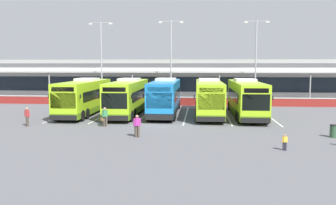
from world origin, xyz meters
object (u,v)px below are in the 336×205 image
Objects in this scene: coach_bus_left_centre at (128,98)px; lamp_post_east at (256,57)px; pedestrian_with_handbag at (105,116)px; litter_bin at (334,131)px; pedestrian_approaching_bus at (27,116)px; coach_bus_centre at (165,97)px; coach_bus_right_centre at (209,98)px; coach_bus_leftmost at (85,97)px; pedestrian_child at (285,142)px; lamp_post_centre at (171,57)px; pedestrian_in_dark_coat at (137,125)px; coach_bus_rightmost at (246,99)px; lamp_post_west at (101,57)px.

lamp_post_east is (14.82, 11.41, 4.50)m from coach_bus_left_centre.
pedestrian_with_handbag is at bearing -129.40° from lamp_post_east.
pedestrian_approaching_bus is at bearing 174.46° from litter_bin.
lamp_post_east is at bearing 44.52° from coach_bus_centre.
litter_bin is at bearing -9.25° from pedestrian_with_handbag.
coach_bus_left_centre is 19.24m from lamp_post_east.
coach_bus_leftmost is at bearing -178.51° from coach_bus_right_centre.
lamp_post_east is at bearing 85.29° from pedestrian_child.
lamp_post_centre is at bearing 123.15° from litter_bin.
pedestrian_approaching_bus is (-10.09, 3.56, 0.00)m from pedestrian_in_dark_coat.
pedestrian_approaching_bus is at bearing -138.79° from lamp_post_east.
pedestrian_in_dark_coat is (7.61, -11.14, -0.91)m from coach_bus_leftmost.
litter_bin is at bearing 4.93° from pedestrian_in_dark_coat.
lamp_post_west is at bearing 147.65° from coach_bus_rightmost.
pedestrian_approaching_bus is 0.15× the size of lamp_post_west.
lamp_post_centre is (-8.52, 10.66, 4.50)m from coach_bus_rightmost.
coach_bus_right_centre is at bearing -119.64° from lamp_post_east.
lamp_post_west is at bearing 111.78° from pedestrian_in_dark_coat.
lamp_post_west is at bearing 86.94° from pedestrian_approaching_bus.
coach_bus_left_centre is 1.11× the size of lamp_post_east.
lamp_post_west is (-1.46, 11.56, 4.50)m from coach_bus_leftmost.
coach_bus_rightmost is at bearing 92.17° from pedestrian_child.
coach_bus_centre is 1.11× the size of lamp_post_west.
lamp_post_east is at bearing 77.00° from coach_bus_rightmost.
coach_bus_leftmost is 14.22m from lamp_post_centre.
lamp_post_west reaches higher than pedestrian_child.
pedestrian_child is at bearing -94.71° from lamp_post_east.
pedestrian_in_dark_coat is 0.15× the size of lamp_post_centre.
pedestrian_child is (12.70, -14.35, -1.24)m from coach_bus_left_centre.
pedestrian_child is 26.48m from lamp_post_east.
pedestrian_child is at bearing -87.83° from coach_bus_rightmost.
lamp_post_east is (15.31, 18.63, 5.43)m from pedestrian_with_handbag.
coach_bus_rightmost is 13.09× the size of litter_bin.
coach_bus_centre is at bearing 174.16° from coach_bus_right_centre.
coach_bus_leftmost is at bearing -174.56° from coach_bus_centre.
coach_bus_leftmost reaches higher than litter_bin.
pedestrian_with_handbag is 6.59m from pedestrian_approaching_bus.
coach_bus_leftmost is 8.21m from pedestrian_with_handbag.
coach_bus_leftmost is 8.03m from pedestrian_approaching_bus.
coach_bus_left_centre is at bearing -62.11° from lamp_post_west.
pedestrian_child is at bearing -17.51° from pedestrian_in_dark_coat.
pedestrian_with_handbag is 0.15× the size of lamp_post_centre.
litter_bin is at bearing -63.56° from coach_bus_rightmost.
pedestrian_in_dark_coat is at bearing -68.22° from lamp_post_west.
coach_bus_centre is at bearing 140.98° from litter_bin.
litter_bin is at bearing 43.96° from pedestrian_child.
coach_bus_left_centre is 1.00× the size of coach_bus_centre.
coach_bus_right_centre is 1.00× the size of coach_bus_rightmost.
pedestrian_approaching_bus is 0.15× the size of lamp_post_east.
coach_bus_left_centre is 1.00× the size of coach_bus_right_centre.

